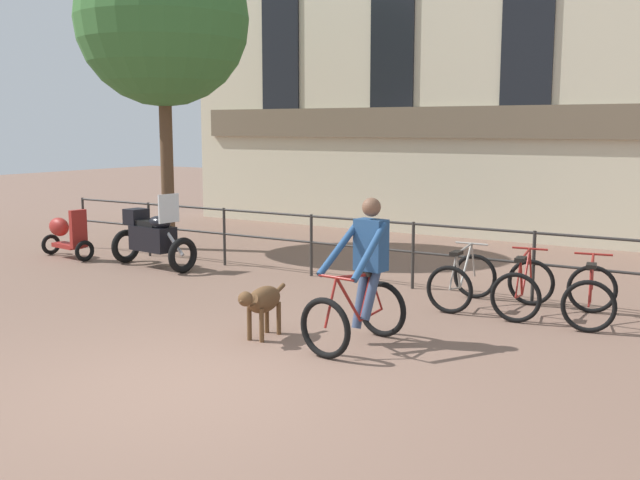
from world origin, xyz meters
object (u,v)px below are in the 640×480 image
object	(u,v)px
parked_bicycle_near_lamp	(463,281)
parked_bicycle_mid_left	(524,288)
dog	(262,301)
parked_bicycle_mid_right	(590,295)
cyclist_with_bike	(362,280)
parked_scooter	(65,234)
parked_motorcycle	(152,237)

from	to	relation	value
parked_bicycle_near_lamp	parked_bicycle_mid_left	world-z (taller)	same
dog	parked_bicycle_mid_right	bearing A→B (deg)	38.55
parked_bicycle_near_lamp	parked_bicycle_mid_left	distance (m)	0.87
dog	parked_bicycle_mid_right	size ratio (longest dim) A/B	0.81
cyclist_with_bike	parked_scooter	world-z (taller)	cyclist_with_bike
cyclist_with_bike	parked_bicycle_mid_right	size ratio (longest dim) A/B	1.41
parked_bicycle_mid_right	cyclist_with_bike	bearing A→B (deg)	40.00
parked_bicycle_near_lamp	cyclist_with_bike	bearing A→B (deg)	81.31
parked_bicycle_mid_left	parked_bicycle_near_lamp	bearing A→B (deg)	-5.84
cyclist_with_bike	parked_bicycle_mid_left	world-z (taller)	cyclist_with_bike
cyclist_with_bike	parked_bicycle_near_lamp	size ratio (longest dim) A/B	1.50
parked_bicycle_near_lamp	parked_scooter	world-z (taller)	parked_scooter
parked_motorcycle	parked_scooter	bearing A→B (deg)	100.39
cyclist_with_bike	parked_bicycle_mid_right	xyz separation A→B (m)	(2.03, 2.41, -0.41)
parked_scooter	dog	bearing A→B (deg)	-102.15
dog	parked_bicycle_mid_left	bearing A→B (deg)	47.71
dog	parked_motorcycle	world-z (taller)	parked_motorcycle
parked_motorcycle	parked_bicycle_near_lamp	size ratio (longest dim) A/B	1.56
parked_motorcycle	parked_bicycle_mid_right	bearing A→B (deg)	-81.76
cyclist_with_bike	dog	distance (m)	1.24
dog	parked_bicycle_near_lamp	bearing A→B (deg)	60.03
cyclist_with_bike	parked_motorcycle	distance (m)	5.92
dog	parked_bicycle_mid_right	world-z (taller)	parked_bicycle_mid_right
parked_scooter	cyclist_with_bike	bearing A→B (deg)	-96.47
parked_motorcycle	parked_bicycle_mid_left	size ratio (longest dim) A/B	1.51
dog	parked_bicycle_mid_left	distance (m)	3.63
parked_bicycle_near_lamp	parked_bicycle_mid_right	size ratio (longest dim) A/B	0.94
dog	parked_motorcycle	size ratio (longest dim) A/B	0.55
parked_bicycle_mid_left	parked_scooter	world-z (taller)	parked_scooter
parked_motorcycle	parked_scooter	size ratio (longest dim) A/B	1.33
cyclist_with_bike	parked_bicycle_near_lamp	xyz separation A→B (m)	(0.29, 2.41, -0.41)
parked_bicycle_mid_right	parked_motorcycle	bearing A→B (deg)	-8.48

